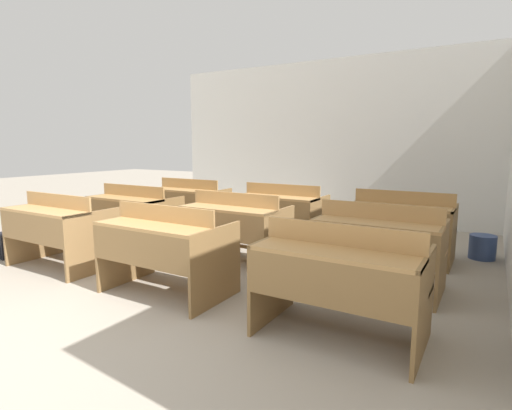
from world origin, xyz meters
TOP-DOWN VIEW (x-y plane):
  - wall_back at (0.00, 5.92)m, footprint 6.23×0.06m
  - bench_front_left at (-1.39, 1.41)m, footprint 1.16×0.73m
  - bench_front_center at (0.25, 1.40)m, footprint 1.16×0.73m
  - bench_front_right at (1.95, 1.39)m, footprint 1.16×0.73m
  - bench_second_left at (-1.42, 2.55)m, footprint 1.16×0.73m
  - bench_second_center at (0.27, 2.55)m, footprint 1.16×0.73m
  - bench_second_right at (1.94, 2.54)m, footprint 1.16×0.73m
  - bench_third_left at (-1.41, 3.73)m, footprint 1.16×0.73m
  - bench_third_center at (0.28, 3.74)m, footprint 1.16×0.73m
  - bench_third_right at (1.94, 3.73)m, footprint 1.16×0.73m
  - wastepaper_bin at (2.81, 4.28)m, footprint 0.31×0.31m
  - schoolbag at (-2.36, 1.29)m, footprint 0.27×0.23m

SIDE VIEW (x-z plane):
  - wastepaper_bin at x=2.81m, z-range 0.00..0.30m
  - schoolbag at x=-2.36m, z-range 0.00..0.30m
  - bench_front_left at x=-1.39m, z-range 0.03..0.88m
  - bench_front_center at x=0.25m, z-range 0.03..0.88m
  - bench_front_right at x=1.95m, z-range 0.03..0.88m
  - bench_second_left at x=-1.42m, z-range 0.03..0.88m
  - bench_second_center at x=0.27m, z-range 0.03..0.88m
  - bench_second_right at x=1.94m, z-range 0.03..0.88m
  - bench_third_left at x=-1.41m, z-range 0.03..0.88m
  - bench_third_center at x=0.28m, z-range 0.03..0.88m
  - bench_third_right at x=1.94m, z-range 0.03..0.88m
  - wall_back at x=0.00m, z-range 0.00..2.95m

